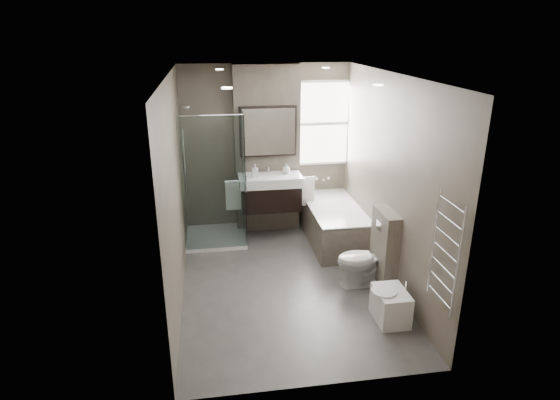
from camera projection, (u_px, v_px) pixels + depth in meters
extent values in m
cube|color=#4C4946|center=(285.00, 283.00, 6.07)|extent=(2.65, 3.85, 0.05)
cube|color=silver|center=(286.00, 73.00, 5.15)|extent=(2.65, 3.85, 0.05)
cube|color=#655B4E|center=(266.00, 148.00, 7.39)|extent=(2.65, 0.05, 2.60)
cube|color=#655B4E|center=(324.00, 261.00, 3.82)|extent=(2.65, 0.05, 2.60)
cube|color=#655B4E|center=(173.00, 192.00, 5.42)|extent=(0.05, 3.85, 2.60)
cube|color=#655B4E|center=(391.00, 181.00, 5.80)|extent=(0.05, 3.85, 2.60)
cube|color=#60574C|center=(267.00, 150.00, 7.25)|extent=(1.00, 0.25, 2.60)
cube|color=black|center=(270.00, 197.00, 7.15)|extent=(0.90, 0.45, 0.38)
cube|color=white|center=(270.00, 180.00, 7.06)|extent=(0.95, 0.47, 0.15)
cylinder|color=silver|center=(269.00, 168.00, 7.17)|extent=(0.03, 0.03, 0.12)
cylinder|color=silver|center=(269.00, 166.00, 7.10)|extent=(0.02, 0.12, 0.02)
cube|color=black|center=(268.00, 131.00, 7.00)|extent=(0.86, 0.06, 0.76)
cube|color=white|center=(268.00, 132.00, 6.96)|extent=(0.80, 0.02, 0.70)
cube|color=white|center=(234.00, 195.00, 7.03)|extent=(0.24, 0.06, 0.44)
cube|color=white|center=(306.00, 192.00, 7.19)|extent=(0.24, 0.06, 0.44)
cube|color=white|center=(216.00, 237.00, 7.27)|extent=(0.90, 0.90, 0.06)
cube|color=white|center=(214.00, 185.00, 6.51)|extent=(0.88, 0.01, 1.94)
cube|color=white|center=(243.00, 174.00, 6.99)|extent=(0.01, 0.88, 1.94)
cylinder|color=silver|center=(185.00, 162.00, 6.79)|extent=(0.02, 0.02, 1.00)
cube|color=#60574C|center=(333.00, 224.00, 7.12)|extent=(0.75, 1.60, 0.55)
cube|color=white|center=(334.00, 207.00, 7.02)|extent=(0.75, 1.60, 0.03)
cube|color=white|center=(334.00, 211.00, 7.04)|extent=(0.61, 1.42, 0.12)
cube|color=white|center=(323.00, 123.00, 7.35)|extent=(0.98, 0.04, 1.33)
cube|color=white|center=(323.00, 124.00, 7.33)|extent=(0.90, 0.01, 1.25)
cube|color=white|center=(323.00, 124.00, 7.32)|extent=(0.90, 0.01, 0.05)
imported|color=white|center=(364.00, 260.00, 5.87)|extent=(0.69, 0.40, 0.70)
cube|color=#60574C|center=(384.00, 249.00, 5.83)|extent=(0.18, 0.55, 1.00)
cube|color=silver|center=(379.00, 226.00, 5.70)|extent=(0.01, 0.16, 0.11)
cube|color=white|center=(391.00, 306.00, 5.20)|extent=(0.33, 0.46, 0.37)
cylinder|color=white|center=(384.00, 292.00, 5.13)|extent=(0.28, 0.28, 0.05)
cylinder|color=silver|center=(406.00, 285.00, 5.14)|extent=(0.02, 0.02, 0.10)
cylinder|color=silver|center=(458.00, 264.00, 4.15)|extent=(0.03, 0.03, 1.10)
cylinder|color=silver|center=(434.00, 242.00, 4.58)|extent=(0.03, 0.03, 1.10)
cube|color=silver|center=(445.00, 252.00, 4.37)|extent=(0.02, 0.46, 1.00)
imported|color=white|center=(255.00, 171.00, 6.95)|extent=(0.08, 0.09, 0.19)
imported|color=white|center=(286.00, 168.00, 7.12)|extent=(0.12, 0.12, 0.16)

